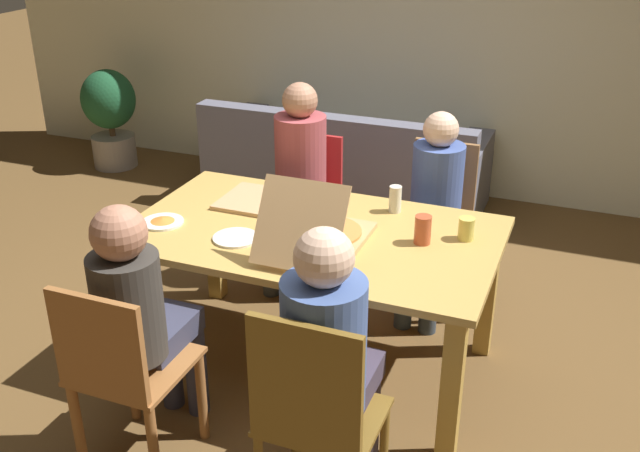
{
  "coord_description": "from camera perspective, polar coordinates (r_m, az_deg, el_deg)",
  "views": [
    {
      "loc": [
        1.2,
        -2.93,
        2.28
      ],
      "look_at": [
        0.0,
        0.1,
        0.75
      ],
      "focal_mm": 40.93,
      "sensor_mm": 36.0,
      "label": 1
    }
  ],
  "objects": [
    {
      "name": "drinking_glass_2",
      "position": [
        3.7,
        5.9,
        2.11
      ],
      "size": [
        0.06,
        0.06,
        0.14
      ],
      "primitive_type": "cylinder",
      "color": "silver",
      "rests_on": "dining_table"
    },
    {
      "name": "dining_table",
      "position": [
        3.56,
        -0.59,
        -1.96
      ],
      "size": [
        1.77,
        1.04,
        0.77
      ],
      "color": "tan",
      "rests_on": "ground"
    },
    {
      "name": "plate_1",
      "position": [
        3.66,
        -12.2,
        0.37
      ],
      "size": [
        0.21,
        0.21,
        0.03
      ],
      "color": "white",
      "rests_on": "dining_table"
    },
    {
      "name": "chair_0",
      "position": [
        4.32,
        9.21,
        0.83
      ],
      "size": [
        0.39,
        0.43,
        0.94
      ],
      "color": "olive",
      "rests_on": "ground"
    },
    {
      "name": "person_1",
      "position": [
        4.36,
        -1.81,
        4.36
      ],
      "size": [
        0.31,
        0.51,
        1.25
      ],
      "color": "#373C3F",
      "rests_on": "ground"
    },
    {
      "name": "pizza_box_0",
      "position": [
        3.37,
        0.05,
        -0.5
      ],
      "size": [
        0.4,
        0.6,
        0.37
      ],
      "color": "tan",
      "rests_on": "dining_table"
    },
    {
      "name": "chair_3",
      "position": [
        2.7,
        -0.46,
        -14.4
      ],
      "size": [
        0.44,
        0.39,
        0.98
      ],
      "color": "brown",
      "rests_on": "ground"
    },
    {
      "name": "chair_2",
      "position": [
        3.1,
        -15.17,
        -10.95
      ],
      "size": [
        0.43,
        0.44,
        0.91
      ],
      "color": "#985F31",
      "rests_on": "ground"
    },
    {
      "name": "person_0",
      "position": [
        4.11,
        8.82,
        1.95
      ],
      "size": [
        0.29,
        0.52,
        1.17
      ],
      "color": "#364049",
      "rests_on": "ground"
    },
    {
      "name": "person_3",
      "position": [
        2.71,
        0.76,
        -9.65
      ],
      "size": [
        0.31,
        0.52,
        1.25
      ],
      "color": "#3F3647",
      "rests_on": "ground"
    },
    {
      "name": "ground_plane",
      "position": [
        3.9,
        -0.55,
        -10.61
      ],
      "size": [
        20.0,
        20.0,
        0.0
      ],
      "primitive_type": "plane",
      "color": "brown"
    },
    {
      "name": "plate_0",
      "position": [
        3.44,
        -6.61,
        -0.94
      ],
      "size": [
        0.22,
        0.22,
        0.01
      ],
      "color": "white",
      "rests_on": "dining_table"
    },
    {
      "name": "chair_1",
      "position": [
        4.58,
        -1.07,
        2.01
      ],
      "size": [
        0.4,
        0.45,
        0.88
      ],
      "color": "#B02628",
      "rests_on": "ground"
    },
    {
      "name": "back_wall",
      "position": [
        5.8,
        9.74,
        15.59
      ],
      "size": [
        7.91,
        0.12,
        2.7
      ],
      "primitive_type": "cube",
      "color": "#E8E7C5",
      "rests_on": "ground"
    },
    {
      "name": "couch",
      "position": [
        5.66,
        1.92,
        4.41
      ],
      "size": [
        2.11,
        0.87,
        0.79
      ],
      "color": "slate",
      "rests_on": "ground"
    },
    {
      "name": "drinking_glass_0",
      "position": [
        3.47,
        11.37,
        -0.21
      ],
      "size": [
        0.08,
        0.08,
        0.11
      ],
      "primitive_type": "cylinder",
      "color": "#DACA5A",
      "rests_on": "dining_table"
    },
    {
      "name": "person_2",
      "position": [
        3.1,
        -13.86,
        -6.34
      ],
      "size": [
        0.28,
        0.53,
        1.19
      ],
      "color": "#37384E",
      "rests_on": "ground"
    },
    {
      "name": "drinking_glass_1",
      "position": [
        3.39,
        8.04,
        -0.29
      ],
      "size": [
        0.08,
        0.08,
        0.14
      ],
      "primitive_type": "cylinder",
      "color": "#B94E2E",
      "rests_on": "dining_table"
    },
    {
      "name": "potted_plant",
      "position": [
        6.65,
        -16.1,
        8.47
      ],
      "size": [
        0.46,
        0.46,
        0.86
      ],
      "color": "gray",
      "rests_on": "ground"
    },
    {
      "name": "pizza_box_1",
      "position": [
        3.83,
        -4.92,
        2.02
      ],
      "size": [
        0.36,
        0.36,
        0.02
      ],
      "color": "tan",
      "rests_on": "dining_table"
    }
  ]
}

